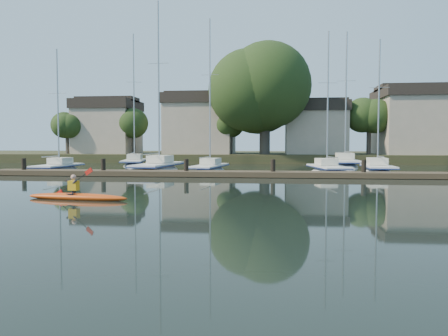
# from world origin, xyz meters

# --- Properties ---
(ground) EXTENTS (160.00, 160.00, 0.00)m
(ground) POSITION_xyz_m (0.00, 0.00, 0.00)
(ground) COLOR black
(ground) RESTS_ON ground
(kayak) EXTENTS (4.51, 1.20, 1.43)m
(kayak) POSITION_xyz_m (-4.96, 1.14, 0.17)
(kayak) COLOR #C7440F
(kayak) RESTS_ON ground
(dock) EXTENTS (34.00, 2.00, 1.80)m
(dock) POSITION_xyz_m (0.00, 14.00, 0.20)
(dock) COLOR #4D3D2C
(dock) RESTS_ON ground
(sailboat_0) EXTENTS (2.05, 7.01, 11.08)m
(sailboat_0) POSITION_xyz_m (-14.37, 17.82, -0.18)
(sailboat_0) COLOR white
(sailboat_0) RESTS_ON ground
(sailboat_1) EXTENTS (2.94, 9.37, 15.10)m
(sailboat_1) POSITION_xyz_m (-6.27, 18.73, -0.20)
(sailboat_1) COLOR white
(sailboat_1) RESTS_ON ground
(sailboat_2) EXTENTS (2.79, 8.25, 13.39)m
(sailboat_2) POSITION_xyz_m (-2.11, 18.97, -0.17)
(sailboat_2) COLOR white
(sailboat_2) RESTS_ON ground
(sailboat_3) EXTENTS (3.09, 7.67, 12.02)m
(sailboat_3) POSITION_xyz_m (7.17, 18.39, -0.18)
(sailboat_3) COLOR white
(sailboat_3) RESTS_ON ground
(sailboat_4) EXTENTS (2.39, 6.86, 11.50)m
(sailboat_4) POSITION_xyz_m (11.06, 18.99, -0.19)
(sailboat_4) COLOR white
(sailboat_4) RESTS_ON ground
(sailboat_5) EXTENTS (3.81, 9.09, 14.66)m
(sailboat_5) POSITION_xyz_m (-11.15, 27.54, -0.18)
(sailboat_5) COLOR white
(sailboat_5) RESTS_ON ground
(sailboat_7) EXTENTS (2.70, 9.03, 14.42)m
(sailboat_7) POSITION_xyz_m (9.93, 27.45, -0.21)
(sailboat_7) COLOR white
(sailboat_7) RESTS_ON ground
(shore) EXTENTS (90.00, 25.25, 12.75)m
(shore) POSITION_xyz_m (1.61, 40.29, 3.23)
(shore) COLOR #2A341A
(shore) RESTS_ON ground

